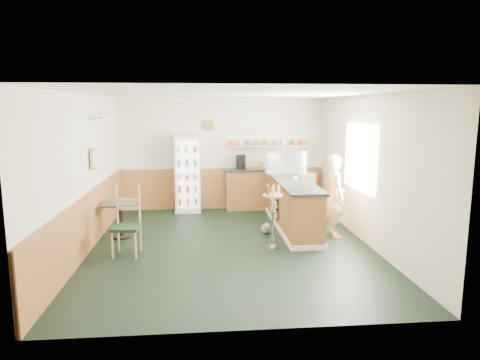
{
  "coord_description": "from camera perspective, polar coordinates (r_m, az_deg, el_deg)",
  "views": [
    {
      "loc": [
        -0.5,
        -7.41,
        2.45
      ],
      "look_at": [
        0.23,
        0.6,
        1.1
      ],
      "focal_mm": 32.0,
      "sensor_mm": 36.0,
      "label": 1
    }
  ],
  "objects": [
    {
      "name": "condiment_stand",
      "position": [
        7.57,
        4.4,
        -3.71
      ],
      "size": [
        0.36,
        0.36,
        1.12
      ],
      "rotation": [
        0.0,
        0.0,
        0.34
      ],
      "color": "silver",
      "rests_on": "ground"
    },
    {
      "name": "back_counter",
      "position": [
        10.53,
        4.09,
        -0.92
      ],
      "size": [
        2.24,
        0.42,
        1.69
      ],
      "color": "#AC6B37",
      "rests_on": "ground"
    },
    {
      "name": "newspaper_rack",
      "position": [
        8.87,
        4.6,
        -3.21
      ],
      "size": [
        0.09,
        0.47,
        0.55
      ],
      "color": "black",
      "rests_on": "ground"
    },
    {
      "name": "ground",
      "position": [
        7.82,
        -1.32,
        -8.75
      ],
      "size": [
        6.0,
        6.0,
        0.0
      ],
      "primitive_type": "plane",
      "color": "black",
      "rests_on": "ground"
    },
    {
      "name": "dog_doorstop",
      "position": [
        8.53,
        3.53,
        -6.44
      ],
      "size": [
        0.2,
        0.25,
        0.24
      ],
      "rotation": [
        0.0,
        0.0,
        -0.03
      ],
      "color": "gray",
      "rests_on": "ground"
    },
    {
      "name": "display_case",
      "position": [
        9.43,
        6.14,
        2.21
      ],
      "size": [
        0.89,
        0.47,
        0.51
      ],
      "color": "silver",
      "rests_on": "service_counter"
    },
    {
      "name": "cafe_chair",
      "position": [
        7.53,
        -14.87,
        -4.89
      ],
      "size": [
        0.48,
        0.48,
        1.19
      ],
      "rotation": [
        0.0,
        0.0,
        -0.08
      ],
      "color": "black",
      "rests_on": "ground"
    },
    {
      "name": "room_envelope",
      "position": [
        8.2,
        -3.29,
        3.0
      ],
      "size": [
        5.04,
        6.02,
        2.72
      ],
      "color": "beige",
      "rests_on": "ground"
    },
    {
      "name": "cafe_table",
      "position": [
        8.49,
        -15.65,
        -4.24
      ],
      "size": [
        0.66,
        0.66,
        0.69
      ],
      "rotation": [
        0.0,
        0.0,
        0.05
      ],
      "color": "black",
      "rests_on": "ground"
    },
    {
      "name": "service_counter",
      "position": [
        8.91,
        6.9,
        -3.47
      ],
      "size": [
        0.68,
        3.01,
        1.01
      ],
      "color": "#AC6B37",
      "rests_on": "ground"
    },
    {
      "name": "cash_register",
      "position": [
        7.83,
        8.52,
        -0.47
      ],
      "size": [
        0.37,
        0.39,
        0.2
      ],
      "primitive_type": "cube",
      "rotation": [
        0.0,
        0.0,
        -0.08
      ],
      "color": "beige",
      "rests_on": "service_counter"
    },
    {
      "name": "shopkeeper",
      "position": [
        8.41,
        12.54,
        -2.1
      ],
      "size": [
        0.39,
        0.54,
        1.58
      ],
      "primitive_type": "imported",
      "rotation": [
        0.0,
        0.0,
        1.59
      ],
      "color": "tan",
      "rests_on": "ground"
    },
    {
      "name": "drinks_fridge",
      "position": [
        10.28,
        -6.99,
        0.83
      ],
      "size": [
        0.6,
        0.52,
        1.83
      ],
      "color": "silver",
      "rests_on": "ground"
    }
  ]
}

